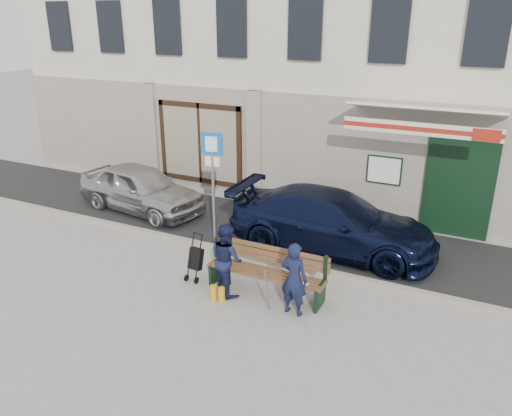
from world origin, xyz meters
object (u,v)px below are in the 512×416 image
Objects in this scene: woman at (227,259)px; parking_sign at (213,172)px; car_silver at (141,188)px; bench at (264,272)px; stroller at (196,260)px; man at (294,279)px; car_navy at (332,222)px.

parking_sign is at bearing -22.39° from woman.
parking_sign reaches higher than car_silver.
car_silver is 5.59m from bench.
man is at bearing -2.17° from stroller.
bench is at bearing -46.19° from parking_sign.
car_navy is 2.96m from parking_sign.
bench is (-0.56, -2.47, -0.24)m from car_navy.
man is (5.78, -2.95, 0.05)m from car_silver.
woman reaches higher than man.
man is at bearing -43.95° from parking_sign.
woman is at bearing -0.07° from man.
bench is 0.77m from woman.
bench is at bearing -23.37° from man.
man reaches higher than stroller.
car_silver is 1.59× the size of bench.
woman is at bearing -155.11° from bench.
man reaches higher than bench.
stroller is at bearing -175.83° from bench.
stroller is at bearing 140.83° from car_navy.
parking_sign is at bearing 112.62° from stroller.
car_silver is 5.18m from woman.
stroller is at bearing 17.80° from woman.
woman reaches higher than car_silver.
car_navy is at bearing 77.18° from bench.
stroller is (-1.50, -0.11, -0.03)m from bench.
bench is at bearing -124.46° from woman.
woman is (4.33, -2.83, 0.07)m from car_silver.
parking_sign reaches higher than bench.
parking_sign reaches higher than stroller.
car_navy is at bearing -80.68° from man.
woman is 0.92m from stroller.
car_silver is 4.37m from stroller.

